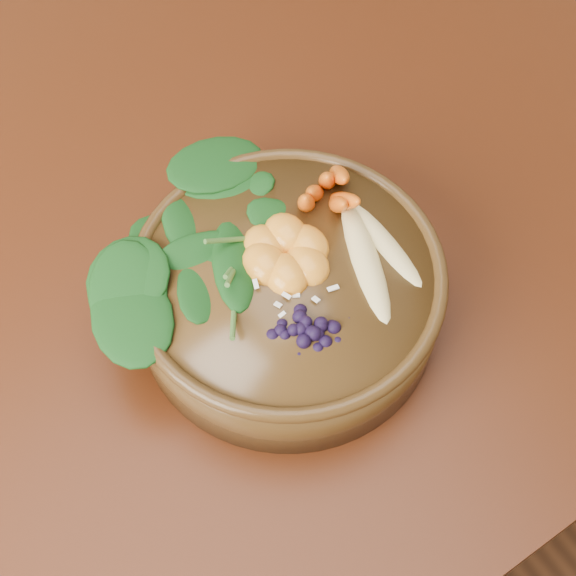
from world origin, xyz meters
name	(u,v)px	position (x,y,z in m)	size (l,w,h in m)	color
ground	(247,453)	(0.00, 0.00, 0.00)	(4.00, 4.00, 0.00)	#381E0F
dining_table	(222,260)	(0.00, 0.00, 0.66)	(1.60, 0.90, 0.75)	#331C0C
stoneware_bowl	(288,294)	(0.00, -0.15, 0.79)	(0.29, 0.29, 0.08)	#473015
kale_heap	(226,214)	(-0.02, -0.07, 0.85)	(0.19, 0.17, 0.04)	#144615
carrot_cluster	(325,168)	(0.07, -0.09, 0.87)	(0.06, 0.06, 0.08)	orange
banana_halves	(377,243)	(0.07, -0.17, 0.84)	(0.08, 0.15, 0.03)	#E0CC84
mandarin_cluster	(286,245)	(0.00, -0.13, 0.84)	(0.08, 0.09, 0.03)	orange
blueberry_pile	(307,316)	(-0.02, -0.20, 0.85)	(0.13, 0.10, 0.04)	black
coconut_flakes	(295,287)	(-0.01, -0.17, 0.83)	(0.09, 0.07, 0.01)	white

